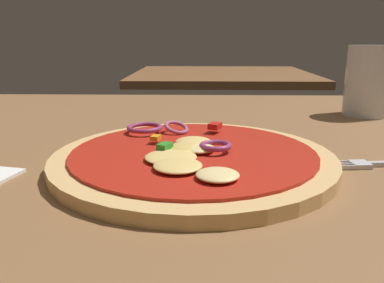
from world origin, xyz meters
TOP-DOWN VIEW (x-y plane):
  - dining_table at (0.00, 0.00)m, footprint 1.18×0.97m
  - pizza at (-0.00, -0.02)m, footprint 0.29×0.29m
  - beer_glass at (0.29, 0.26)m, footprint 0.08×0.08m
  - background_table at (0.08, 1.06)m, footprint 0.65×0.60m

SIDE VIEW (x-z plane):
  - background_table at x=0.08m, z-range 0.00..0.03m
  - dining_table at x=0.00m, z-range 0.00..0.03m
  - pizza at x=0.00m, z-range 0.02..0.05m
  - beer_glass at x=0.29m, z-range 0.02..0.14m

